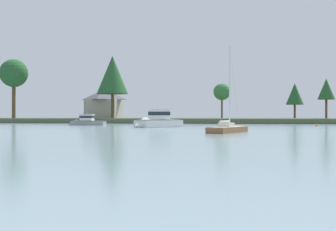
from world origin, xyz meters
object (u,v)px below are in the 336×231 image
(cruiser_grey, at_px, (85,123))
(mooring_buoy_orange, at_px, (317,126))
(cruiser_white, at_px, (155,123))
(sailboat_wood, at_px, (228,131))

(cruiser_grey, height_order, mooring_buoy_orange, cruiser_grey)
(cruiser_white, height_order, mooring_buoy_orange, cruiser_white)
(cruiser_grey, distance_m, mooring_buoy_orange, 38.85)
(mooring_buoy_orange, bearing_deg, cruiser_grey, 179.91)
(sailboat_wood, distance_m, mooring_buoy_orange, 32.26)
(sailboat_wood, relative_size, mooring_buoy_orange, 18.50)
(mooring_buoy_orange, bearing_deg, cruiser_white, -155.30)
(cruiser_grey, bearing_deg, mooring_buoy_orange, -0.09)
(cruiser_grey, bearing_deg, cruiser_white, -37.56)
(cruiser_grey, bearing_deg, sailboat_wood, -49.17)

